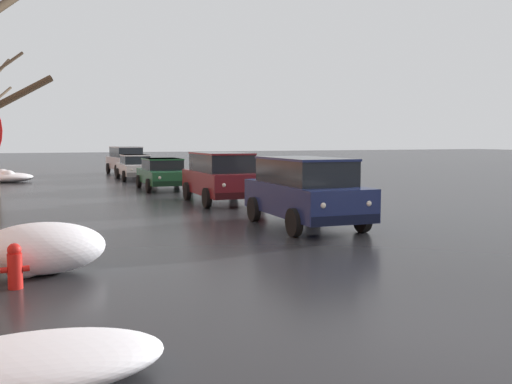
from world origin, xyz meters
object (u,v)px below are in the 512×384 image
at_px(suv_silver_queued_behind_truck, 126,159).
at_px(fire_hydrant, 15,266).
at_px(suv_maroon_parked_kerbside_close, 221,176).
at_px(sedan_green_parked_kerbside_mid, 163,173).
at_px(sedan_white_parked_far_down_block, 135,166).
at_px(suv_darkblue_approaching_near_lane, 305,189).

relative_size(suv_silver_queued_behind_truck, fire_hydrant, 6.53).
bearing_deg(suv_maroon_parked_kerbside_close, sedan_green_parked_kerbside_mid, 94.23).
height_order(sedan_green_parked_kerbside_mid, suv_silver_queued_behind_truck, suv_silver_queued_behind_truck).
xyz_separation_m(sedan_white_parked_far_down_block, fire_hydrant, (-6.81, -23.38, -0.40)).
distance_m(sedan_green_parked_kerbside_mid, sedan_white_parked_far_down_block, 6.89).
xyz_separation_m(suv_maroon_parked_kerbside_close, sedan_green_parked_kerbside_mid, (-0.47, 6.43, -0.23)).
bearing_deg(sedan_white_parked_far_down_block, suv_maroon_parked_kerbside_close, -88.73).
height_order(suv_darkblue_approaching_near_lane, suv_maroon_parked_kerbside_close, same).
distance_m(suv_maroon_parked_kerbside_close, sedan_green_parked_kerbside_mid, 6.45).
xyz_separation_m(suv_maroon_parked_kerbside_close, fire_hydrant, (-7.11, -10.06, -0.63)).
bearing_deg(sedan_white_parked_far_down_block, suv_darkblue_approaching_near_lane, -89.05).
bearing_deg(fire_hydrant, suv_darkblue_approaching_near_lane, 28.07).
xyz_separation_m(suv_darkblue_approaching_near_lane, suv_silver_queued_behind_truck, (0.23, 25.13, 0.00)).
bearing_deg(fire_hydrant, sedan_green_parked_kerbside_mid, 68.09).
height_order(suv_maroon_parked_kerbside_close, fire_hydrant, suv_maroon_parked_kerbside_close).
distance_m(sedan_white_parked_far_down_block, suv_silver_queued_behind_truck, 5.59).
height_order(suv_maroon_parked_kerbside_close, sedan_white_parked_far_down_block, suv_maroon_parked_kerbside_close).
bearing_deg(suv_silver_queued_behind_truck, sedan_white_parked_far_down_block, -95.68).
relative_size(suv_maroon_parked_kerbside_close, sedan_white_parked_far_down_block, 1.01).
bearing_deg(suv_darkblue_approaching_near_lane, sedan_white_parked_far_down_block, 90.95).
bearing_deg(sedan_green_parked_kerbside_mid, suv_maroon_parked_kerbside_close, -85.77).
relative_size(suv_maroon_parked_kerbside_close, sedan_green_parked_kerbside_mid, 1.02).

